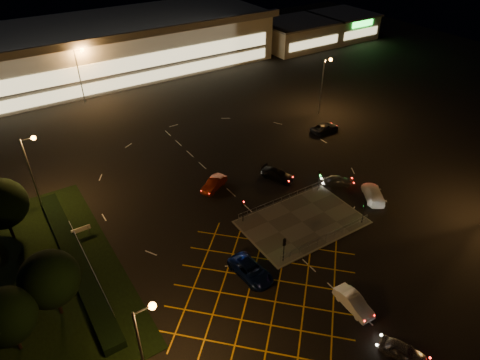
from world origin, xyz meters
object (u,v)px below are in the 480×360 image
car_left_blue (251,270)px  car_approach_white (373,193)px  car_queue_white (354,302)px  signal_se (365,208)px  car_near_silver (403,351)px  car_circ_red (214,184)px  signal_sw (284,245)px  car_far_dkgrey (277,174)px  signal_nw (243,206)px  signal_ne (319,176)px  car_right_silver (337,181)px  car_east_grey (325,128)px

car_left_blue → car_approach_white: (21.04, 2.64, 0.02)m
car_queue_white → signal_se: bearing=43.1°
car_near_silver → car_approach_white: (15.22, 17.49, 0.10)m
signal_se → car_near_silver: (-10.29, -14.66, -1.68)m
car_circ_red → car_approach_white: car_approach_white is taller
signal_sw → car_far_dkgrey: 16.24m
signal_se → signal_nw: (-12.00, 7.99, 0.00)m
signal_ne → car_near_silver: size_ratio=0.79×
car_near_silver → car_queue_white: size_ratio=0.90×
signal_ne → car_circ_red: (-11.45, 8.02, -1.62)m
car_near_silver → car_approach_white: 23.19m
car_right_silver → car_circ_red: 16.85m
car_queue_white → car_east_grey: bearing=54.9°
signal_nw → car_right_silver: bearing=-1.2°
signal_sw → car_left_blue: 4.42m
signal_nw → car_approach_white: signal_nw is taller
car_queue_white → car_far_dkgrey: 23.05m
car_left_blue → car_east_grey: size_ratio=1.09×
car_queue_white → car_east_grey: size_ratio=0.89×
car_approach_white → car_right_silver: bearing=-37.2°
car_left_blue → car_circ_red: 16.49m
signal_se → car_right_silver: size_ratio=0.82×
car_far_dkgrey → car_left_blue: bearing=-159.4°
car_left_blue → car_circ_red: car_left_blue is taller
car_left_blue → car_queue_white: bearing=-60.8°
car_east_grey → signal_ne: bearing=133.7°
signal_sw → car_right_silver: signal_sw is taller
car_left_blue → car_right_silver: (19.32, 7.49, -0.10)m
signal_se → car_circ_red: bearing=-54.4°
car_left_blue → car_circ_red: bearing=68.3°
signal_sw → car_left_blue: bearing=-2.6°
signal_sw → car_near_silver: signal_sw is taller
signal_se → car_left_blue: bearing=-0.7°
signal_nw → car_right_silver: (15.21, -0.31, -1.71)m
car_near_silver → car_circ_red: car_circ_red is taller
signal_se → car_queue_white: signal_se is taller
signal_sw → signal_se: (12.00, 0.00, 0.00)m
car_queue_white → car_circ_red: (-1.37, 24.59, 0.01)m
signal_nw → car_far_dkgrey: size_ratio=0.66×
signal_sw → signal_nw: bearing=-90.0°
signal_sw → car_approach_white: signal_sw is taller
signal_nw → car_circ_red: signal_nw is taller
car_near_silver → car_approach_white: size_ratio=0.75×
signal_nw → car_east_grey: 27.33m
car_circ_red → car_east_grey: size_ratio=0.90×
car_far_dkgrey → car_circ_red: 9.04m
car_circ_red → car_approach_white: 21.02m
signal_sw → car_circ_red: size_ratio=0.70×
car_queue_white → car_right_silver: car_queue_white is taller
signal_ne → car_far_dkgrey: signal_ne is taller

